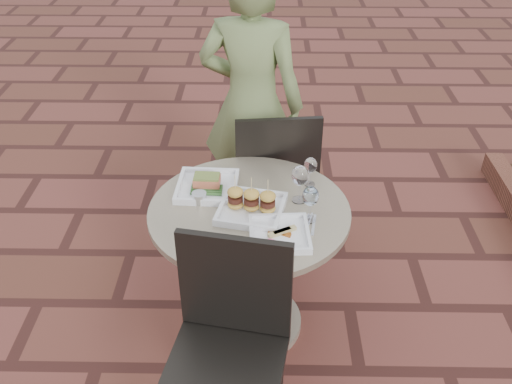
{
  "coord_description": "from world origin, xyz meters",
  "views": [
    {
      "loc": [
        -0.04,
        -1.75,
        2.22
      ],
      "look_at": [
        -0.08,
        0.29,
        0.82
      ],
      "focal_mm": 40.0,
      "sensor_mm": 36.0,
      "label": 1
    }
  ],
  "objects_px": {
    "diner": "(252,105)",
    "plate_tuna": "(279,234)",
    "plate_salmon": "(207,185)",
    "chair_near": "(229,332)",
    "chair_far": "(275,172)",
    "cafe_table": "(250,251)",
    "plate_sliders": "(251,205)"
  },
  "relations": [
    {
      "from": "diner",
      "to": "plate_tuna",
      "type": "height_order",
      "value": "diner"
    },
    {
      "from": "diner",
      "to": "plate_salmon",
      "type": "distance_m",
      "value": 0.75
    },
    {
      "from": "chair_near",
      "to": "plate_salmon",
      "type": "xyz_separation_m",
      "value": [
        -0.14,
        0.71,
        0.2
      ]
    },
    {
      "from": "chair_far",
      "to": "chair_near",
      "type": "distance_m",
      "value": 1.16
    },
    {
      "from": "chair_far",
      "to": "plate_tuna",
      "type": "relative_size",
      "value": 3.54
    },
    {
      "from": "diner",
      "to": "plate_salmon",
      "type": "xyz_separation_m",
      "value": [
        -0.19,
        -0.73,
        -0.07
      ]
    },
    {
      "from": "cafe_table",
      "to": "plate_sliders",
      "type": "height_order",
      "value": "plate_sliders"
    },
    {
      "from": "chair_near",
      "to": "diner",
      "type": "height_order",
      "value": "diner"
    },
    {
      "from": "plate_salmon",
      "to": "plate_tuna",
      "type": "height_order",
      "value": "plate_salmon"
    },
    {
      "from": "plate_tuna",
      "to": "diner",
      "type": "bearing_deg",
      "value": 97.48
    },
    {
      "from": "chair_far",
      "to": "diner",
      "type": "xyz_separation_m",
      "value": [
        -0.14,
        0.29,
        0.27
      ]
    },
    {
      "from": "cafe_table",
      "to": "chair_far",
      "type": "relative_size",
      "value": 0.97
    },
    {
      "from": "cafe_table",
      "to": "plate_salmon",
      "type": "bearing_deg",
      "value": 143.13
    },
    {
      "from": "chair_far",
      "to": "chair_near",
      "type": "bearing_deg",
      "value": 74.65
    },
    {
      "from": "diner",
      "to": "plate_tuna",
      "type": "distance_m",
      "value": 1.08
    },
    {
      "from": "chair_near",
      "to": "plate_tuna",
      "type": "xyz_separation_m",
      "value": [
        0.19,
        0.36,
        0.2
      ]
    },
    {
      "from": "cafe_table",
      "to": "diner",
      "type": "distance_m",
      "value": 0.94
    },
    {
      "from": "chair_near",
      "to": "plate_tuna",
      "type": "bearing_deg",
      "value": 72.35
    },
    {
      "from": "chair_far",
      "to": "chair_near",
      "type": "relative_size",
      "value": 1.0
    },
    {
      "from": "plate_sliders",
      "to": "plate_tuna",
      "type": "xyz_separation_m",
      "value": [
        0.12,
        -0.17,
        -0.02
      ]
    },
    {
      "from": "chair_far",
      "to": "plate_sliders",
      "type": "height_order",
      "value": "chair_far"
    },
    {
      "from": "cafe_table",
      "to": "plate_sliders",
      "type": "relative_size",
      "value": 2.75
    },
    {
      "from": "chair_far",
      "to": "plate_tuna",
      "type": "xyz_separation_m",
      "value": [
        0.0,
        -0.78,
        0.2
      ]
    },
    {
      "from": "plate_sliders",
      "to": "cafe_table",
      "type": "bearing_deg",
      "value": 114.25
    },
    {
      "from": "diner",
      "to": "plate_salmon",
      "type": "relative_size",
      "value": 5.66
    },
    {
      "from": "chair_near",
      "to": "diner",
      "type": "relative_size",
      "value": 0.57
    },
    {
      "from": "chair_far",
      "to": "diner",
      "type": "bearing_deg",
      "value": -70.65
    },
    {
      "from": "plate_sliders",
      "to": "plate_tuna",
      "type": "height_order",
      "value": "plate_sliders"
    },
    {
      "from": "diner",
      "to": "plate_sliders",
      "type": "xyz_separation_m",
      "value": [
        0.02,
        -0.9,
        -0.05
      ]
    },
    {
      "from": "plate_salmon",
      "to": "plate_sliders",
      "type": "height_order",
      "value": "plate_sliders"
    },
    {
      "from": "diner",
      "to": "plate_tuna",
      "type": "bearing_deg",
      "value": 110.35
    },
    {
      "from": "chair_far",
      "to": "plate_salmon",
      "type": "xyz_separation_m",
      "value": [
        -0.33,
        -0.44,
        0.2
      ]
    }
  ]
}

